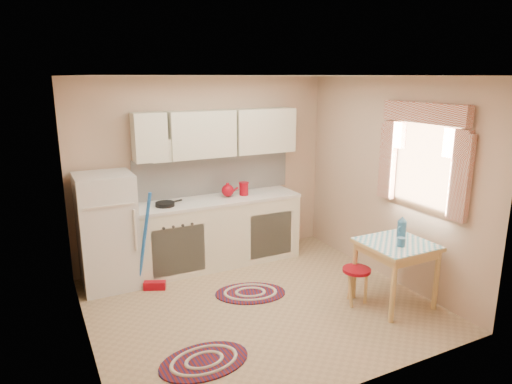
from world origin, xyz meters
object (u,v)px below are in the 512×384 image
table (394,273)px  stool (356,286)px  base_cabinets (217,233)px  fridge (107,231)px

table → stool: 0.45m
base_cabinets → fridge: bearing=-178.0°
fridge → table: size_ratio=1.94×
base_cabinets → stool: (0.95, -1.77, -0.23)m
fridge → stool: bearing=-35.8°
stool → base_cabinets: bearing=118.4°
fridge → base_cabinets: bearing=2.0°
table → base_cabinets: bearing=124.4°
fridge → table: (2.76, -1.90, -0.34)m
base_cabinets → stool: size_ratio=5.36×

